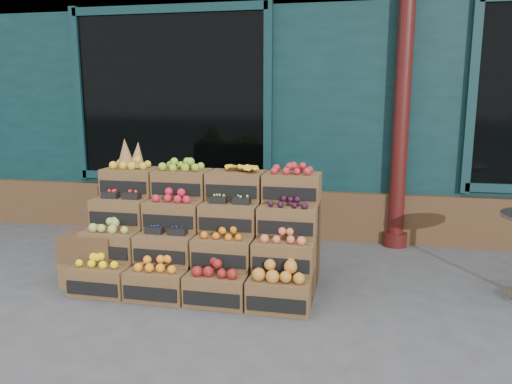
# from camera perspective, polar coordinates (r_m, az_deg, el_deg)

# --- Properties ---
(ground) EXTENTS (60.00, 60.00, 0.00)m
(ground) POSITION_cam_1_polar(r_m,az_deg,el_deg) (4.29, 0.75, -13.10)
(ground) COLOR #464648
(ground) RESTS_ON ground
(shop_facade) EXTENTS (12.00, 6.24, 4.80)m
(shop_facade) POSITION_cam_1_polar(r_m,az_deg,el_deg) (9.01, 7.17, 15.03)
(shop_facade) COLOR black
(shop_facade) RESTS_ON ground
(crate_display) EXTENTS (2.15, 1.06, 1.34)m
(crate_display) POSITION_cam_1_polar(r_m,az_deg,el_deg) (4.74, -6.16, -5.49)
(crate_display) COLOR brown
(crate_display) RESTS_ON ground
(spare_crates) EXTENTS (0.52, 0.39, 0.49)m
(spare_crates) POSITION_cam_1_polar(r_m,az_deg,el_deg) (4.95, -18.37, -7.30)
(spare_crates) COLOR brown
(spare_crates) RESTS_ON ground
(shopkeeper) EXTENTS (0.79, 0.53, 2.15)m
(shopkeeper) POSITION_cam_1_polar(r_m,az_deg,el_deg) (7.20, -10.96, 5.39)
(shopkeeper) COLOR #1A5E30
(shopkeeper) RESTS_ON ground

